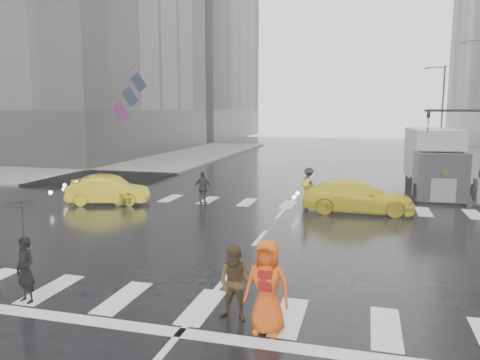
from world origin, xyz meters
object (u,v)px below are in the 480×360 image
(taxi_mid, at_px, (108,191))
(box_truck, at_px, (434,160))
(pedestrian_orange, at_px, (267,287))
(pedestrian_brown, at_px, (235,283))
(taxi_front, at_px, (108,187))

(taxi_mid, bearing_deg, box_truck, -82.31)
(pedestrian_orange, relative_size, box_truck, 0.30)
(pedestrian_orange, bearing_deg, pedestrian_brown, 158.39)
(pedestrian_orange, distance_m, taxi_mid, 14.61)
(box_truck, bearing_deg, pedestrian_brown, -112.28)
(pedestrian_brown, height_order, taxi_mid, pedestrian_brown)
(pedestrian_brown, height_order, taxi_front, pedestrian_brown)
(pedestrian_brown, bearing_deg, pedestrian_orange, -20.85)
(pedestrian_brown, bearing_deg, taxi_mid, 137.58)
(box_truck, bearing_deg, taxi_front, -160.65)
(pedestrian_orange, bearing_deg, box_truck, 78.62)
(pedestrian_brown, xyz_separation_m, box_truck, (6.07, 17.44, 1.01))
(pedestrian_orange, xyz_separation_m, taxi_mid, (-9.94, 10.70, -0.34))
(taxi_mid, bearing_deg, pedestrian_orange, -154.49)
(pedestrian_brown, xyz_separation_m, taxi_front, (-9.56, 10.99, -0.12))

